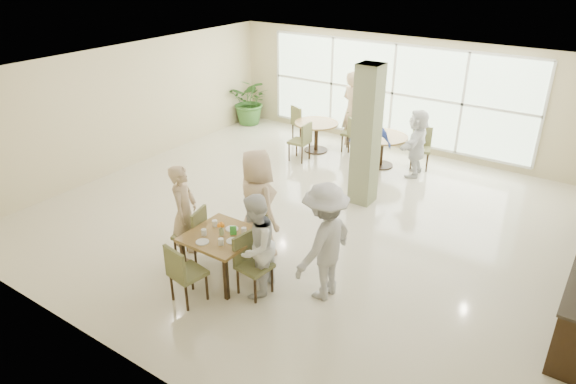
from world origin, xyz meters
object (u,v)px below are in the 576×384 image
Objects in this scene: main_table at (222,239)px; teen_left at (184,213)px; round_table_left at (316,129)px; teen_right at (255,246)px; teen_far at (257,204)px; adult_standing at (352,110)px; potted_plant at (251,101)px; teen_standing at (325,242)px; round_table_right at (382,142)px; adult_a at (370,143)px; adult_b at (417,143)px.

teen_left is (-0.87, 0.09, 0.16)m from main_table.
teen_right is at bearing -67.08° from round_table_left.
teen_far is at bearing -160.54° from teen_right.
round_table_left is 0.56× the size of adult_standing.
adult_standing is at bearing -55.43° from teen_far.
teen_standing reaches higher than potted_plant.
teen_right is (5.06, -6.36, 0.12)m from potted_plant.
round_table_left and round_table_right have the same top height.
main_table is 0.64× the size of teen_right.
main_table is 0.69m from teen_right.
round_table_left is at bearing 106.89° from main_table.
adult_a is (0.16, 4.76, 0.15)m from main_table.
potted_plant reaches higher than round_table_left.
round_table_right is at bearing -159.41° from teen_standing.
teen_left is at bearing -76.08° from teen_standing.
teen_left is (0.81, -5.43, 0.26)m from round_table_left.
adult_a is 1.08m from adult_b.
teen_right is (2.35, -5.56, 0.23)m from round_table_left.
round_table_left is at bearing -179.54° from round_table_right.
adult_a reaches higher than round_table_right.
teen_left is at bearing -81.53° from round_table_left.
adult_standing is (-2.64, 5.83, 0.07)m from teen_standing.
teen_far is at bearing -50.98° from potted_plant.
adult_b is (2.64, -0.03, 0.19)m from round_table_left.
teen_standing reaches higher than main_table.
potted_plant is 0.82× the size of teen_left.
round_table_right is at bearing -68.03° from teen_far.
round_table_right is 4.57m from potted_plant.
teen_right is at bearing -3.35° from main_table.
teen_left is (3.52, -6.23, 0.15)m from potted_plant.
adult_b is at bearing -8.84° from potted_plant.
teen_far is at bearing -98.94° from teen_standing.
adult_standing reaches higher than main_table.
main_table is at bearing -55.21° from potted_plant.
potted_plant is 0.84× the size of adult_a.
adult_standing is (-1.77, 6.34, 0.18)m from teen_right.
potted_plant reaches higher than main_table.
main_table is 0.63× the size of adult_a.
adult_standing is at bearing 179.65° from teen_right.
teen_right reaches higher than adult_b.
teen_far is at bearing -19.34° from adult_b.
teen_standing is at bearing 139.00° from adult_standing.
round_table_right is at bearing 86.05° from adult_a.
round_table_right is (0.11, 5.53, -0.08)m from main_table.
teen_far is at bearing -75.38° from teen_left.
potted_plant is at bearing 24.41° from adult_standing.
teen_far reaches higher than main_table.
potted_plant is 8.33m from teen_standing.
teen_left reaches higher than potted_plant.
teen_right is 6.59m from adult_standing.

